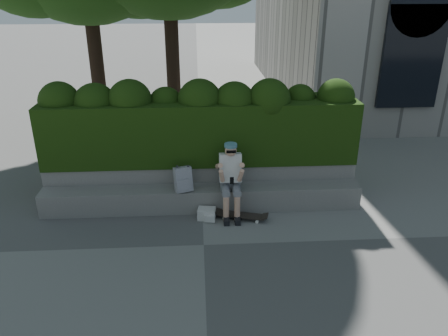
{
  "coord_description": "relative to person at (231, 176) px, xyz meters",
  "views": [
    {
      "loc": [
        -0.05,
        -6.14,
        4.04
      ],
      "look_at": [
        0.4,
        1.0,
        0.95
      ],
      "focal_mm": 35.0,
      "sensor_mm": 36.0,
      "label": 1
    }
  ],
  "objects": [
    {
      "name": "skateboard",
      "position": [
        0.18,
        -0.25,
        -0.68
      ],
      "size": [
        0.89,
        0.44,
        0.09
      ],
      "rotation": [
        0.0,
        0.0,
        -0.27
      ],
      "color": "black",
      "rests_on": "ground"
    },
    {
      "name": "bench_ledge",
      "position": [
        -0.52,
        0.18,
        -0.53
      ],
      "size": [
        6.0,
        0.45,
        0.45
      ],
      "primitive_type": "cube",
      "color": "gray",
      "rests_on": "ground"
    },
    {
      "name": "ground",
      "position": [
        -0.52,
        -1.07,
        -0.75
      ],
      "size": [
        80.0,
        80.0,
        0.0
      ],
      "primitive_type": "plane",
      "color": "slate",
      "rests_on": "ground"
    },
    {
      "name": "person",
      "position": [
        0.0,
        0.0,
        0.0
      ],
      "size": [
        0.4,
        0.76,
        1.38
      ],
      "color": "slate",
      "rests_on": "ground"
    },
    {
      "name": "backpack_plaid",
      "position": [
        -0.87,
        0.08,
        -0.07
      ],
      "size": [
        0.35,
        0.26,
        0.46
      ],
      "primitive_type": "cube",
      "rotation": [
        0.0,
        0.0,
        0.32
      ],
      "color": "#B6B6BB",
      "rests_on": "bench_ledge"
    },
    {
      "name": "hedge",
      "position": [
        -0.52,
        0.88,
        0.6
      ],
      "size": [
        6.0,
        1.0,
        1.2
      ],
      "primitive_type": "cube",
      "color": "black",
      "rests_on": "planter_wall"
    },
    {
      "name": "backpack_ground",
      "position": [
        -0.45,
        -0.2,
        -0.65
      ],
      "size": [
        0.35,
        0.27,
        0.21
      ],
      "primitive_type": "cube",
      "rotation": [
        0.0,
        0.0,
        -0.14
      ],
      "color": "silver",
      "rests_on": "ground"
    },
    {
      "name": "planter_wall",
      "position": [
        -0.52,
        0.66,
        -0.38
      ],
      "size": [
        6.0,
        0.5,
        0.75
      ],
      "primitive_type": "cube",
      "color": "gray",
      "rests_on": "ground"
    }
  ]
}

